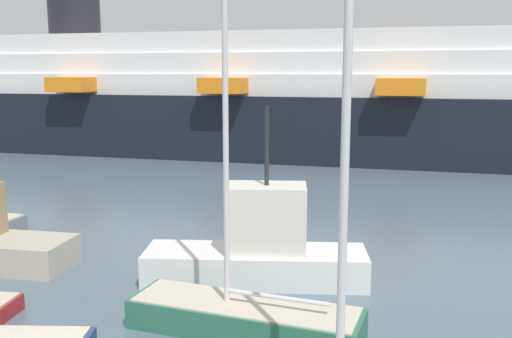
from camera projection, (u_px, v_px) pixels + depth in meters
name	position (u px, v px, depth m)	size (l,w,h in m)	color
sailboat_6	(244.00, 314.00, 15.73)	(6.59, 2.18, 10.44)	#2D6B51
fishing_boat_1	(259.00, 249.00, 19.49)	(7.89, 3.95, 6.05)	white
cruise_ship	(246.00, 98.00, 50.74)	(95.35, 17.68, 15.09)	black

